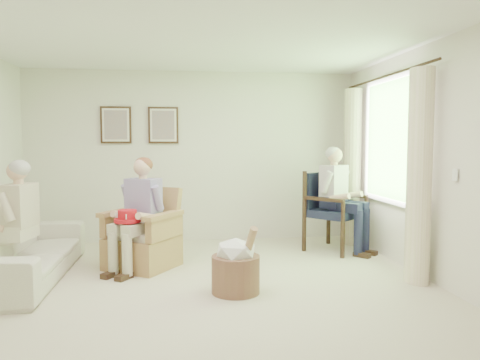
{
  "coord_description": "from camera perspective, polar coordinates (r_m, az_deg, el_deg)",
  "views": [
    {
      "loc": [
        -0.21,
        -4.48,
        1.52
      ],
      "look_at": [
        0.54,
        1.3,
        1.05
      ],
      "focal_mm": 35.0,
      "sensor_mm": 36.0,
      "label": 1
    }
  ],
  "objects": [
    {
      "name": "front_wall",
      "position": [
        1.75,
        -0.38,
        -2.5
      ],
      "size": [
        5.0,
        0.04,
        2.6
      ],
      "primitive_type": "cube",
      "color": "silver",
      "rests_on": "ground"
    },
    {
      "name": "curtain_left",
      "position": [
        5.35,
        20.99,
        0.35
      ],
      "size": [
        0.34,
        0.34,
        2.3
      ],
      "primitive_type": "cylinder",
      "color": "beige",
      "rests_on": "ground"
    },
    {
      "name": "ceiling",
      "position": [
        4.61,
        -4.77,
        18.15
      ],
      "size": [
        5.0,
        5.5,
        0.02
      ],
      "primitive_type": "cube",
      "color": "white",
      "rests_on": "back_wall"
    },
    {
      "name": "person_wicker",
      "position": [
        5.66,
        -11.97,
        -3.2
      ],
      "size": [
        0.4,
        0.63,
        1.31
      ],
      "rotation": [
        0.0,
        0.0,
        -0.58
      ],
      "color": "beige",
      "rests_on": "ground"
    },
    {
      "name": "person_sofa",
      "position": [
        5.49,
        -25.79,
        -3.86
      ],
      "size": [
        0.42,
        0.62,
        1.31
      ],
      "rotation": [
        0.0,
        0.0,
        -1.75
      ],
      "color": "beige",
      "rests_on": "ground"
    },
    {
      "name": "sofa",
      "position": [
        5.77,
        -24.95,
        -7.69
      ],
      "size": [
        2.28,
        0.89,
        0.66
      ],
      "primitive_type": "imported",
      "rotation": [
        0.0,
        0.0,
        1.57
      ],
      "color": "beige",
      "rests_on": "ground"
    },
    {
      "name": "floor",
      "position": [
        4.73,
        -4.56,
        -14.13
      ],
      "size": [
        5.5,
        5.5,
        0.0
      ],
      "primitive_type": "plane",
      "color": "beige",
      "rests_on": "ground"
    },
    {
      "name": "right_wall",
      "position": [
        5.24,
        23.81,
        1.82
      ],
      "size": [
        0.04,
        5.5,
        2.6
      ],
      "primitive_type": "cube",
      "color": "silver",
      "rests_on": "ground"
    },
    {
      "name": "framed_print_left",
      "position": [
        7.26,
        -14.9,
        6.5
      ],
      "size": [
        0.45,
        0.05,
        0.55
      ],
      "color": "#382114",
      "rests_on": "back_wall"
    },
    {
      "name": "window",
      "position": [
        6.28,
        17.93,
        4.98
      ],
      "size": [
        0.13,
        2.5,
        1.63
      ],
      "color": "#2D6B23",
      "rests_on": "right_wall"
    },
    {
      "name": "wicker_armchair",
      "position": [
        5.87,
        -11.8,
        -7.42
      ],
      "size": [
        0.75,
        0.75,
        0.96
      ],
      "rotation": [
        0.0,
        0.0,
        -0.58
      ],
      "color": "tan",
      "rests_on": "ground"
    },
    {
      "name": "framed_print_right",
      "position": [
        7.2,
        -9.33,
        6.61
      ],
      "size": [
        0.45,
        0.05,
        0.55
      ],
      "color": "#382114",
      "rests_on": "back_wall"
    },
    {
      "name": "curtain_right",
      "position": [
        7.14,
        13.51,
        1.51
      ],
      "size": [
        0.34,
        0.34,
        2.3
      ],
      "primitive_type": "cylinder",
      "color": "beige",
      "rests_on": "ground"
    },
    {
      "name": "red_hat",
      "position": [
        5.53,
        -13.56,
        -4.43
      ],
      "size": [
        0.3,
        0.3,
        0.14
      ],
      "color": "#B3111B",
      "rests_on": "person_wicker"
    },
    {
      "name": "back_wall",
      "position": [
        7.23,
        -5.7,
        2.84
      ],
      "size": [
        5.0,
        0.04,
        2.6
      ],
      "primitive_type": "cube",
      "color": "silver",
      "rests_on": "ground"
    },
    {
      "name": "hatbox",
      "position": [
        4.79,
        -0.49,
        -10.4
      ],
      "size": [
        0.51,
        0.51,
        0.72
      ],
      "color": "#A47159",
      "rests_on": "ground"
    },
    {
      "name": "wood_armchair",
      "position": [
        6.79,
        11.29,
        -3.29
      ],
      "size": [
        0.71,
        0.67,
        1.09
      ],
      "rotation": [
        0.0,
        0.0,
        0.71
      ],
      "color": "black",
      "rests_on": "ground"
    },
    {
      "name": "person_dark",
      "position": [
        6.59,
        11.82,
        -1.29
      ],
      "size": [
        0.4,
        0.63,
        1.43
      ],
      "rotation": [
        0.0,
        0.0,
        0.71
      ],
      "color": "#191B37",
      "rests_on": "ground"
    }
  ]
}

